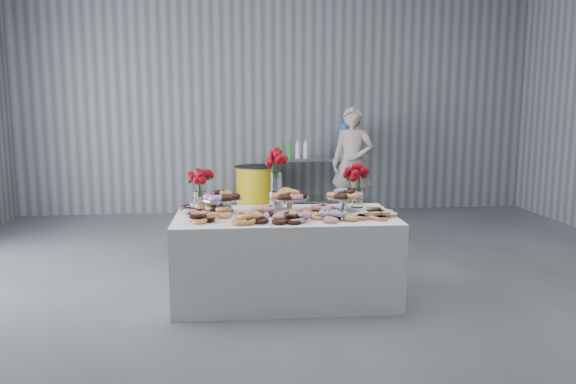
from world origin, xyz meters
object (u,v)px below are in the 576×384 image
(prep_table, at_px, (313,175))
(person, at_px, (352,164))
(water_jug, at_px, (346,140))
(trash_barrel, at_px, (255,191))
(display_table, at_px, (285,257))

(prep_table, xyz_separation_m, person, (0.51, -0.40, 0.21))
(prep_table, bearing_deg, person, -38.13)
(water_jug, relative_size, person, 0.33)
(person, xyz_separation_m, trash_barrel, (-1.41, 0.40, -0.44))
(display_table, bearing_deg, prep_table, 77.40)
(water_jug, bearing_deg, trash_barrel, 180.00)
(water_jug, xyz_separation_m, person, (0.01, -0.40, -0.32))
(display_table, distance_m, water_jug, 3.97)
(prep_table, xyz_separation_m, water_jug, (0.50, -0.00, 0.53))
(display_table, xyz_separation_m, trash_barrel, (-0.08, 3.67, 0.01))
(trash_barrel, bearing_deg, person, -15.89)
(display_table, distance_m, person, 3.56)
(person, height_order, trash_barrel, person)
(trash_barrel, bearing_deg, display_table, -88.75)
(prep_table, relative_size, water_jug, 2.71)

